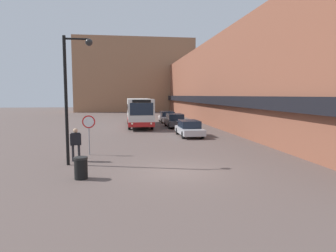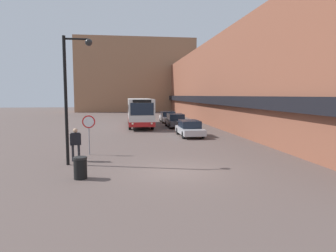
{
  "view_description": "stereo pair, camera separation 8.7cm",
  "coord_description": "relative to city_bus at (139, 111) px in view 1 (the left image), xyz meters",
  "views": [
    {
      "loc": [
        -2.39,
        -13.66,
        3.57
      ],
      "look_at": [
        0.34,
        5.2,
        1.61
      ],
      "focal_mm": 32.0,
      "sensor_mm": 36.0,
      "label": 1
    },
    {
      "loc": [
        -2.31,
        -13.68,
        3.57
      ],
      "look_at": [
        0.34,
        5.2,
        1.61
      ],
      "focal_mm": 32.0,
      "sensor_mm": 36.0,
      "label": 2
    }
  ],
  "objects": [
    {
      "name": "ground_plane",
      "position": [
        0.76,
        -21.07,
        -1.74
      ],
      "size": [
        160.0,
        160.0,
        0.0
      ],
      "primitive_type": "plane",
      "color": "brown"
    },
    {
      "name": "building_row_right",
      "position": [
        10.73,
        2.93,
        3.29
      ],
      "size": [
        5.5,
        60.0,
        10.09
      ],
      "color": "brown",
      "rests_on": "ground_plane"
    },
    {
      "name": "building_backdrop_far",
      "position": [
        0.76,
        33.8,
        6.24
      ],
      "size": [
        26.0,
        8.0,
        15.96
      ],
      "color": "#996B4C",
      "rests_on": "ground_plane"
    },
    {
      "name": "city_bus",
      "position": [
        0.0,
        0.0,
        0.0
      ],
      "size": [
        2.64,
        11.12,
        3.18
      ],
      "color": "silver",
      "rests_on": "ground_plane"
    },
    {
      "name": "parked_car_front",
      "position": [
        3.96,
        -9.2,
        -1.04
      ],
      "size": [
        1.87,
        4.48,
        1.38
      ],
      "color": "#B7B7BC",
      "rests_on": "ground_plane"
    },
    {
      "name": "parked_car_middle",
      "position": [
        3.96,
        -1.63,
        -0.99
      ],
      "size": [
        1.94,
        4.66,
        1.5
      ],
      "color": "#38383D",
      "rests_on": "ground_plane"
    },
    {
      "name": "parked_car_back",
      "position": [
        3.96,
        4.48,
        -1.02
      ],
      "size": [
        1.92,
        4.52,
        1.44
      ],
      "color": "silver",
      "rests_on": "ground_plane"
    },
    {
      "name": "stop_sign",
      "position": [
        -3.77,
        -16.51,
        -0.01
      ],
      "size": [
        0.76,
        0.08,
        2.38
      ],
      "color": "gray",
      "rests_on": "ground_plane"
    },
    {
      "name": "street_lamp",
      "position": [
        -4.28,
        -19.04,
        2.28
      ],
      "size": [
        1.46,
        0.36,
        6.51
      ],
      "color": "black",
      "rests_on": "ground_plane"
    },
    {
      "name": "pedestrian",
      "position": [
        -4.29,
        -18.17,
        -0.66
      ],
      "size": [
        0.57,
        0.31,
        1.8
      ],
      "rotation": [
        0.0,
        0.0,
        0.2
      ],
      "color": "#232328",
      "rests_on": "ground_plane"
    },
    {
      "name": "trash_bin",
      "position": [
        -3.53,
        -21.79,
        -1.26
      ],
      "size": [
        0.59,
        0.59,
        0.95
      ],
      "color": "black",
      "rests_on": "ground_plane"
    }
  ]
}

